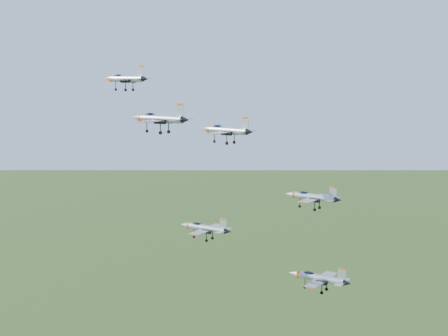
% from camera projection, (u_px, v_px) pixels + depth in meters
% --- Properties ---
extents(jet_lead, '(13.46, 11.30, 3.61)m').
position_uv_depth(jet_lead, '(125.00, 79.00, 140.24)').
color(jet_lead, '#A4A9B0').
extents(jet_left_high, '(13.54, 11.46, 3.66)m').
position_uv_depth(jet_left_high, '(226.00, 130.00, 127.52)').
color(jet_left_high, '#A4A9B0').
extents(jet_right_high, '(12.77, 10.67, 3.42)m').
position_uv_depth(jet_right_high, '(159.00, 118.00, 108.50)').
color(jet_right_high, '#A4A9B0').
extents(jet_left_low, '(12.70, 10.63, 3.40)m').
position_uv_depth(jet_left_low, '(312.00, 197.00, 127.13)').
color(jet_left_low, '#A4A9B0').
extents(jet_right_low, '(10.73, 8.94, 2.87)m').
position_uv_depth(jet_right_low, '(205.00, 228.00, 110.48)').
color(jet_right_low, '#A4A9B0').
extents(jet_trail, '(12.17, 10.15, 3.25)m').
position_uv_depth(jet_trail, '(318.00, 278.00, 112.14)').
color(jet_trail, '#A4A9B0').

